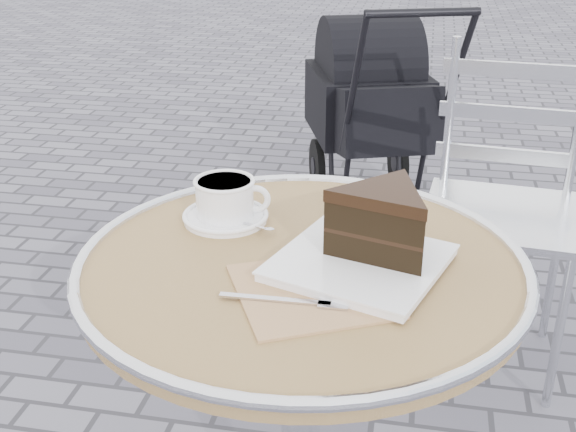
% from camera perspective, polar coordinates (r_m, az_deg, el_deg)
% --- Properties ---
extents(cafe_table, '(0.72, 0.72, 0.74)m').
position_cam_1_polar(cafe_table, '(1.23, 1.05, -10.26)').
color(cafe_table, silver).
rests_on(cafe_table, ground).
extents(cappuccino_set, '(0.17, 0.15, 0.08)m').
position_cam_1_polar(cappuccino_set, '(1.27, -4.92, 1.07)').
color(cappuccino_set, white).
rests_on(cappuccino_set, cafe_table).
extents(cake_plate_set, '(0.37, 0.38, 0.13)m').
position_cam_1_polar(cake_plate_set, '(1.11, 6.99, -1.22)').
color(cake_plate_set, tan).
rests_on(cake_plate_set, cafe_table).
extents(bistro_chair, '(0.44, 0.44, 0.90)m').
position_cam_1_polar(bistro_chair, '(2.08, 16.90, 3.43)').
color(bistro_chair, silver).
rests_on(bistro_chair, ground).
extents(baby_stroller, '(0.66, 0.97, 0.92)m').
position_cam_1_polar(baby_stroller, '(3.00, 6.69, 7.86)').
color(baby_stroller, black).
rests_on(baby_stroller, ground).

